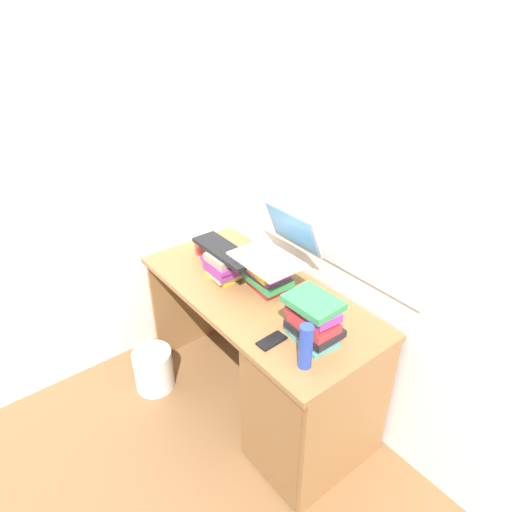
{
  "coord_description": "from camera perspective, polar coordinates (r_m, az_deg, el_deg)",
  "views": [
    {
      "loc": [
        1.53,
        -1.21,
        2.13
      ],
      "look_at": [
        -0.05,
        0.03,
        0.95
      ],
      "focal_mm": 32.09,
      "sensor_mm": 36.0,
      "label": 1
    }
  ],
  "objects": [
    {
      "name": "book_stack_tall",
      "position": [
        2.35,
        1.41,
        -2.22
      ],
      "size": [
        0.26,
        0.21,
        0.17
      ],
      "color": "#B22D33",
      "rests_on": "desk"
    },
    {
      "name": "laptop",
      "position": [
        2.32,
        2.68,
        1.19
      ],
      "size": [
        0.36,
        0.35,
        0.24
      ],
      "color": "#B7BABF",
      "rests_on": "book_stack_tall"
    },
    {
      "name": "mug",
      "position": [
        2.71,
        -6.85,
        1.19
      ],
      "size": [
        0.11,
        0.07,
        0.1
      ],
      "color": "#B23F33",
      "rests_on": "desk"
    },
    {
      "name": "wall_back",
      "position": [
        2.34,
        7.32,
        9.43
      ],
      "size": [
        6.0,
        0.06,
        2.6
      ],
      "color": "white",
      "rests_on": "ground"
    },
    {
      "name": "desk",
      "position": [
        2.39,
        5.08,
        -15.42
      ],
      "size": [
        1.38,
        0.64,
        0.77
      ],
      "color": "olive",
      "rests_on": "ground"
    },
    {
      "name": "ground_plane",
      "position": [
        2.89,
        0.13,
        -17.1
      ],
      "size": [
        6.0,
        6.0,
        0.0
      ],
      "primitive_type": "plane",
      "color": "brown"
    },
    {
      "name": "keyboard",
      "position": [
        2.42,
        -3.93,
        0.67
      ],
      "size": [
        0.42,
        0.14,
        0.02
      ],
      "primitive_type": "cube",
      "rotation": [
        0.0,
        0.0,
        0.01
      ],
      "color": "black",
      "rests_on": "book_stack_keyboard_riser"
    },
    {
      "name": "book_stack_keyboard_riser",
      "position": [
        2.45,
        -3.96,
        -1.18
      ],
      "size": [
        0.23,
        0.18,
        0.15
      ],
      "color": "yellow",
      "rests_on": "desk"
    },
    {
      "name": "computer_mouse",
      "position": [
        2.2,
        5.22,
        -7.42
      ],
      "size": [
        0.06,
        0.1,
        0.04
      ],
      "primitive_type": "ellipsoid",
      "color": "#A5A8AD",
      "rests_on": "desk"
    },
    {
      "name": "water_bottle",
      "position": [
        1.91,
        6.21,
        -11.16
      ],
      "size": [
        0.06,
        0.06,
        0.21
      ],
      "primitive_type": "cylinder",
      "color": "#263FA5",
      "rests_on": "desk"
    },
    {
      "name": "book_stack_side",
      "position": [
        2.03,
        7.16,
        -7.85
      ],
      "size": [
        0.25,
        0.19,
        0.22
      ],
      "color": "teal",
      "rests_on": "desk"
    },
    {
      "name": "wall_left",
      "position": [
        2.83,
        -11.38,
        12.77
      ],
      "size": [
        0.05,
        6.0,
        2.6
      ],
      "primitive_type": "cube",
      "color": "silver",
      "rests_on": "ground"
    },
    {
      "name": "wastebasket",
      "position": [
        2.93,
        -12.64,
        -13.6
      ],
      "size": [
        0.23,
        0.23,
        0.27
      ],
      "primitive_type": "cylinder",
      "color": "silver",
      "rests_on": "ground"
    },
    {
      "name": "cell_phone",
      "position": [
        2.07,
        1.96,
        -10.52
      ],
      "size": [
        0.07,
        0.14,
        0.01
      ],
      "primitive_type": "cube",
      "rotation": [
        0.0,
        0.0,
        0.03
      ],
      "color": "black",
      "rests_on": "desk"
    }
  ]
}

